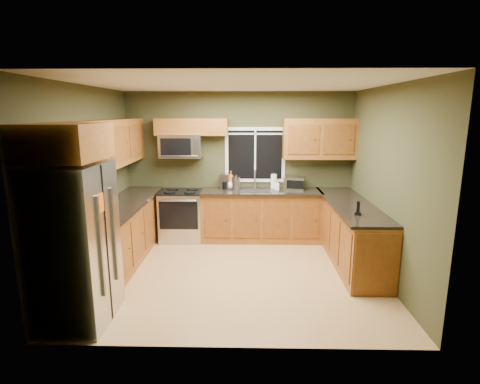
{
  "coord_description": "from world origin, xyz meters",
  "views": [
    {
      "loc": [
        0.17,
        -5.17,
        2.33
      ],
      "look_at": [
        0.05,
        0.35,
        1.15
      ],
      "focal_mm": 28.0,
      "sensor_mm": 36.0,
      "label": 1
    }
  ],
  "objects_px": {
    "range": "(182,215)",
    "soap_bottle_b": "(277,185)",
    "soap_bottle_a": "(231,180)",
    "kettle": "(236,183)",
    "paper_towel_roll": "(274,181)",
    "cordless_phone": "(358,211)",
    "soap_bottle_c": "(231,184)",
    "refrigerator": "(75,245)",
    "microwave": "(181,146)",
    "toaster_oven": "(294,183)",
    "coffee_maker": "(225,182)"
  },
  "relations": [
    {
      "from": "kettle",
      "to": "soap_bottle_c",
      "type": "distance_m",
      "value": 0.12
    },
    {
      "from": "soap_bottle_a",
      "to": "soap_bottle_c",
      "type": "height_order",
      "value": "soap_bottle_a"
    },
    {
      "from": "coffee_maker",
      "to": "soap_bottle_c",
      "type": "xyz_separation_m",
      "value": [
        0.11,
        -0.04,
        -0.03
      ]
    },
    {
      "from": "toaster_oven",
      "to": "paper_towel_roll",
      "type": "xyz_separation_m",
      "value": [
        -0.37,
        0.09,
        0.02
      ]
    },
    {
      "from": "toaster_oven",
      "to": "soap_bottle_c",
      "type": "height_order",
      "value": "toaster_oven"
    },
    {
      "from": "range",
      "to": "soap_bottle_a",
      "type": "distance_m",
      "value": 1.12
    },
    {
      "from": "soap_bottle_b",
      "to": "cordless_phone",
      "type": "relative_size",
      "value": 0.92
    },
    {
      "from": "range",
      "to": "paper_towel_roll",
      "type": "relative_size",
      "value": 3.24
    },
    {
      "from": "cordless_phone",
      "to": "paper_towel_roll",
      "type": "bearing_deg",
      "value": 119.78
    },
    {
      "from": "cordless_phone",
      "to": "microwave",
      "type": "bearing_deg",
      "value": 147.51
    },
    {
      "from": "kettle",
      "to": "cordless_phone",
      "type": "relative_size",
      "value": 1.47
    },
    {
      "from": "soap_bottle_c",
      "to": "cordless_phone",
      "type": "height_order",
      "value": "cordless_phone"
    },
    {
      "from": "toaster_oven",
      "to": "kettle",
      "type": "relative_size",
      "value": 1.46
    },
    {
      "from": "microwave",
      "to": "soap_bottle_c",
      "type": "bearing_deg",
      "value": -0.24
    },
    {
      "from": "range",
      "to": "paper_towel_roll",
      "type": "bearing_deg",
      "value": 7.06
    },
    {
      "from": "microwave",
      "to": "kettle",
      "type": "relative_size",
      "value": 2.68
    },
    {
      "from": "coffee_maker",
      "to": "soap_bottle_b",
      "type": "height_order",
      "value": "coffee_maker"
    },
    {
      "from": "range",
      "to": "kettle",
      "type": "xyz_separation_m",
      "value": [
        1.0,
        0.08,
        0.6
      ]
    },
    {
      "from": "range",
      "to": "soap_bottle_a",
      "type": "relative_size",
      "value": 2.96
    },
    {
      "from": "soap_bottle_b",
      "to": "refrigerator",
      "type": "bearing_deg",
      "value": -130.91
    },
    {
      "from": "toaster_oven",
      "to": "kettle",
      "type": "height_order",
      "value": "kettle"
    },
    {
      "from": "refrigerator",
      "to": "toaster_oven",
      "type": "bearing_deg",
      "value": 46.36
    },
    {
      "from": "soap_bottle_a",
      "to": "soap_bottle_c",
      "type": "xyz_separation_m",
      "value": [
        -0.0,
        -0.1,
        -0.06
      ]
    },
    {
      "from": "toaster_oven",
      "to": "paper_towel_roll",
      "type": "height_order",
      "value": "paper_towel_roll"
    },
    {
      "from": "kettle",
      "to": "soap_bottle_b",
      "type": "xyz_separation_m",
      "value": [
        0.75,
        -0.03,
        -0.04
      ]
    },
    {
      "from": "cordless_phone",
      "to": "soap_bottle_b",
      "type": "bearing_deg",
      "value": 120.93
    },
    {
      "from": "refrigerator",
      "to": "soap_bottle_b",
      "type": "height_order",
      "value": "refrigerator"
    },
    {
      "from": "soap_bottle_c",
      "to": "microwave",
      "type": "bearing_deg",
      "value": 179.76
    },
    {
      "from": "coffee_maker",
      "to": "soap_bottle_a",
      "type": "xyz_separation_m",
      "value": [
        0.11,
        0.06,
        0.03
      ]
    },
    {
      "from": "refrigerator",
      "to": "kettle",
      "type": "xyz_separation_m",
      "value": [
        1.69,
        2.85,
        0.17
      ]
    },
    {
      "from": "coffee_maker",
      "to": "soap_bottle_c",
      "type": "bearing_deg",
      "value": -19.88
    },
    {
      "from": "microwave",
      "to": "soap_bottle_a",
      "type": "bearing_deg",
      "value": 5.98
    },
    {
      "from": "toaster_oven",
      "to": "kettle",
      "type": "xyz_separation_m",
      "value": [
        -1.07,
        -0.05,
        0.02
      ]
    },
    {
      "from": "toaster_oven",
      "to": "kettle",
      "type": "bearing_deg",
      "value": -177.53
    },
    {
      "from": "soap_bottle_a",
      "to": "range",
      "type": "bearing_deg",
      "value": -165.64
    },
    {
      "from": "paper_towel_roll",
      "to": "soap_bottle_c",
      "type": "height_order",
      "value": "paper_towel_roll"
    },
    {
      "from": "soap_bottle_a",
      "to": "soap_bottle_b",
      "type": "relative_size",
      "value": 1.78
    },
    {
      "from": "microwave",
      "to": "coffee_maker",
      "type": "height_order",
      "value": "microwave"
    },
    {
      "from": "paper_towel_roll",
      "to": "microwave",
      "type": "bearing_deg",
      "value": -177.5
    },
    {
      "from": "toaster_oven",
      "to": "soap_bottle_b",
      "type": "distance_m",
      "value": 0.33
    },
    {
      "from": "microwave",
      "to": "range",
      "type": "bearing_deg",
      "value": -89.98
    },
    {
      "from": "microwave",
      "to": "soap_bottle_a",
      "type": "xyz_separation_m",
      "value": [
        0.9,
        0.09,
        -0.63
      ]
    },
    {
      "from": "coffee_maker",
      "to": "cordless_phone",
      "type": "height_order",
      "value": "coffee_maker"
    },
    {
      "from": "refrigerator",
      "to": "soap_bottle_b",
      "type": "xyz_separation_m",
      "value": [
        2.44,
        2.81,
        0.13
      ]
    },
    {
      "from": "paper_towel_roll",
      "to": "toaster_oven",
      "type": "bearing_deg",
      "value": -13.29
    },
    {
      "from": "toaster_oven",
      "to": "cordless_phone",
      "type": "distance_m",
      "value": 1.86
    },
    {
      "from": "range",
      "to": "microwave",
      "type": "height_order",
      "value": "microwave"
    },
    {
      "from": "range",
      "to": "soap_bottle_b",
      "type": "distance_m",
      "value": 1.84
    },
    {
      "from": "microwave",
      "to": "cordless_phone",
      "type": "distance_m",
      "value": 3.33
    },
    {
      "from": "kettle",
      "to": "paper_towel_roll",
      "type": "xyz_separation_m",
      "value": [
        0.7,
        0.13,
        0.0
      ]
    }
  ]
}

